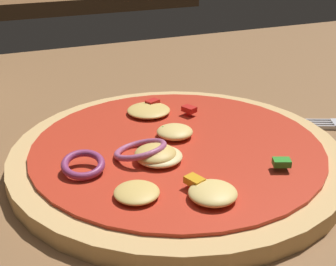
# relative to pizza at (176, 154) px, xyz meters

# --- Properties ---
(dining_table) EXTENTS (1.24, 0.94, 0.04)m
(dining_table) POSITION_rel_pizza_xyz_m (-0.04, -0.04, -0.03)
(dining_table) COLOR brown
(dining_table) RESTS_ON ground
(pizza) EXTENTS (0.29, 0.29, 0.03)m
(pizza) POSITION_rel_pizza_xyz_m (0.00, 0.00, 0.00)
(pizza) COLOR tan
(pizza) RESTS_ON dining_table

